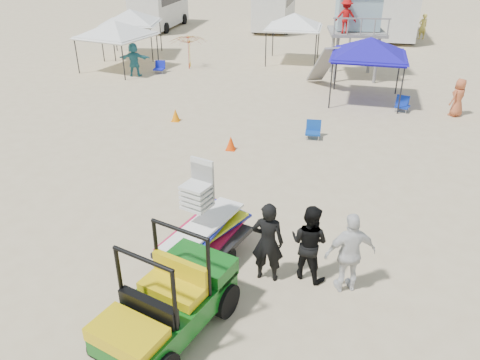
% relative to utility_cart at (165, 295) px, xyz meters
% --- Properties ---
extents(ground, '(140.00, 140.00, 0.00)m').
position_rel_utility_cart_xyz_m(ground, '(-0.00, 0.98, -0.96)').
color(ground, beige).
rests_on(ground, ground).
extents(utility_cart, '(2.12, 2.99, 2.05)m').
position_rel_utility_cart_xyz_m(utility_cart, '(0.00, 0.00, 0.00)').
color(utility_cart, '#0D5813').
rests_on(utility_cart, ground).
extents(surf_trailer, '(1.96, 2.72, 2.20)m').
position_rel_utility_cart_xyz_m(surf_trailer, '(0.00, 2.34, -0.06)').
color(surf_trailer, black).
rests_on(surf_trailer, ground).
extents(man_left, '(0.68, 0.45, 1.87)m').
position_rel_utility_cart_xyz_m(man_left, '(1.52, 2.04, -0.02)').
color(man_left, black).
rests_on(man_left, ground).
extents(man_mid, '(1.05, 0.94, 1.76)m').
position_rel_utility_cart_xyz_m(man_mid, '(2.37, 2.29, -0.08)').
color(man_mid, black).
rests_on(man_mid, ground).
extents(man_right, '(1.17, 0.82, 1.84)m').
position_rel_utility_cart_xyz_m(man_right, '(3.22, 2.04, -0.04)').
color(man_right, silver).
rests_on(man_right, ground).
extents(lifeguard_tower, '(3.04, 3.04, 4.34)m').
position_rel_utility_cart_xyz_m(lifeguard_tower, '(3.11, 19.23, 2.27)').
color(lifeguard_tower, gray).
rests_on(lifeguard_tower, ground).
extents(canopy_blue, '(3.13, 3.13, 3.21)m').
position_rel_utility_cart_xyz_m(canopy_blue, '(3.76, 15.19, 1.71)').
color(canopy_blue, black).
rests_on(canopy_blue, ground).
extents(canopy_white_a, '(3.88, 3.88, 3.04)m').
position_rel_utility_cart_xyz_m(canopy_white_a, '(-9.41, 17.90, 1.54)').
color(canopy_white_a, black).
rests_on(canopy_white_a, ground).
extents(canopy_white_b, '(3.59, 3.59, 3.17)m').
position_rel_utility_cart_xyz_m(canopy_white_b, '(-10.03, 21.22, 1.67)').
color(canopy_white_b, black).
rests_on(canopy_white_b, ground).
extents(canopy_white_c, '(2.96, 2.96, 3.18)m').
position_rel_utility_cart_xyz_m(canopy_white_c, '(-0.26, 21.74, 1.68)').
color(canopy_white_c, black).
rests_on(canopy_white_c, ground).
extents(umbrella_a, '(2.11, 2.15, 1.84)m').
position_rel_utility_cart_xyz_m(umbrella_a, '(-5.73, 18.92, -0.04)').
color(umbrella_a, '#AA1D12').
rests_on(umbrella_a, ground).
extents(umbrella_b, '(2.76, 2.77, 1.80)m').
position_rel_utility_cart_xyz_m(umbrella_b, '(-5.75, 19.31, -0.06)').
color(umbrella_b, gold).
rests_on(umbrella_b, ground).
extents(cone_near, '(0.34, 0.34, 0.50)m').
position_rel_utility_cart_xyz_m(cone_near, '(-0.84, 8.58, -0.71)').
color(cone_near, '#F94407').
rests_on(cone_near, ground).
extents(cone_far, '(0.34, 0.34, 0.50)m').
position_rel_utility_cart_xyz_m(cone_far, '(-3.68, 10.88, -0.71)').
color(cone_far, orange).
rests_on(cone_far, ground).
extents(beach_chair_a, '(0.59, 0.63, 0.64)m').
position_rel_utility_cart_xyz_m(beach_chair_a, '(-7.03, 17.81, -0.64)').
color(beach_chair_a, '#111BB9').
rests_on(beach_chair_a, ground).
extents(beach_chair_b, '(0.57, 0.60, 0.64)m').
position_rel_utility_cart_xyz_m(beach_chair_b, '(1.86, 10.32, -0.64)').
color(beach_chair_b, '#0E3D99').
rests_on(beach_chair_b, ground).
extents(beach_chair_c, '(0.68, 0.74, 0.64)m').
position_rel_utility_cart_xyz_m(beach_chair_c, '(5.33, 14.13, -0.64)').
color(beach_chair_c, '#0E2CA2').
rests_on(beach_chair_c, ground).
extents(rv_far_left, '(2.64, 6.80, 3.25)m').
position_rel_utility_cart_xyz_m(rv_far_left, '(-12.00, 30.97, 0.84)').
color(rv_far_left, silver).
rests_on(rv_far_left, ground).
extents(rv_mid_left, '(2.65, 6.50, 3.25)m').
position_rel_utility_cart_xyz_m(rv_mid_left, '(-3.00, 32.47, 0.84)').
color(rv_mid_left, silver).
rests_on(rv_mid_left, ground).
extents(rv_mid_right, '(2.64, 7.00, 3.25)m').
position_rel_utility_cart_xyz_m(rv_mid_right, '(6.00, 30.97, 0.84)').
color(rv_mid_right, silver).
rests_on(rv_mid_right, ground).
extents(distant_beachgoers, '(17.27, 17.51, 1.75)m').
position_rel_utility_cart_xyz_m(distant_beachgoers, '(-1.39, 18.81, -0.11)').
color(distant_beachgoers, teal).
rests_on(distant_beachgoers, ground).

